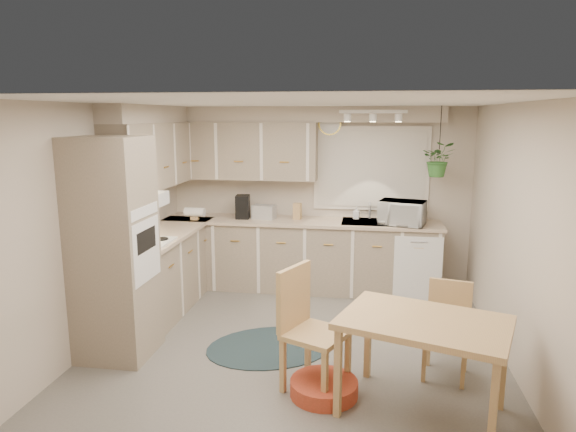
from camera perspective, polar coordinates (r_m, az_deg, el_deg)
The scene contains 35 objects.
floor at distance 5.29m, azimuth 0.85°, elevation -14.45°, with size 4.20×4.20×0.00m, color #615C55.
ceiling at distance 4.78m, azimuth 0.94°, elevation 12.51°, with size 4.20×4.20×0.00m, color silver.
wall_back at distance 6.95m, azimuth 3.32°, elevation 2.10°, with size 4.00×0.04×2.40m, color #B2A593.
wall_front at distance 2.92m, azimuth -5.00°, elevation -10.67°, with size 4.00×0.04×2.40m, color #B2A593.
wall_left at distance 5.54m, azimuth -20.07°, elevation -0.86°, with size 0.04×4.20×2.40m, color #B2A593.
wall_right at distance 5.03m, azimuth 24.09°, elevation -2.31°, with size 0.04×4.20×2.40m, color #B2A593.
base_cab_left at distance 6.35m, azimuth -13.43°, elevation -5.99°, with size 0.60×1.85×0.90m, color gray.
base_cab_back at distance 6.84m, azimuth 1.33°, elevation -4.47°, with size 3.60×0.60×0.90m, color gray.
counter_left at distance 6.23m, azimuth -13.54°, elevation -1.86°, with size 0.64×1.89×0.04m, color tan.
counter_back at distance 6.72m, azimuth 1.34°, elevation -0.62°, with size 3.64×0.64×0.04m, color tan.
oven_stack at distance 5.10m, azimuth -18.78°, elevation -3.50°, with size 0.65×0.65×2.10m, color gray.
wall_oven_face at distance 4.96m, azimuth -15.49°, elevation -3.71°, with size 0.02×0.56×0.58m, color silver.
upper_cab_left at distance 6.26m, azimuth -14.62°, elevation 6.54°, with size 0.35×2.00×0.75m, color gray.
upper_cab_back at distance 6.88m, azimuth -5.15°, elevation 7.22°, with size 2.00×0.35×0.75m, color gray.
soffit_left at distance 6.26m, azimuth -15.05°, elevation 10.88°, with size 0.30×2.00×0.20m, color #B2A593.
soffit_back at distance 6.74m, azimuth 1.57°, elevation 11.23°, with size 3.60×0.30×0.20m, color #B2A593.
cooktop at distance 5.71m, azimuth -15.64°, elevation -2.88°, with size 0.52×0.58×0.02m, color silver.
range_hood at distance 5.63m, azimuth -16.06°, elevation 1.64°, with size 0.40×0.60×0.14m, color silver.
window_blinds at distance 6.83m, azimuth 9.21°, elevation 5.21°, with size 1.40×0.02×1.00m, color beige.
window_frame at distance 6.84m, azimuth 9.21°, elevation 5.22°, with size 1.50×0.02×1.10m, color beige.
sink at distance 6.67m, azimuth 9.03°, elevation -1.01°, with size 0.70×0.48×0.10m, color #ABAEB3.
dishwasher_front at distance 6.52m, azimuth 14.20°, elevation -5.81°, with size 0.58×0.01×0.83m, color silver.
track_light_bar at distance 6.28m, azimuth 9.43°, elevation 11.37°, with size 0.80×0.04×0.04m, color silver.
wall_clock at distance 6.82m, azimuth 4.66°, elevation 10.19°, with size 0.30×0.30×0.03m, color #DDC24E.
dining_table at distance 4.23m, azimuth 14.66°, elevation -15.89°, with size 1.23×0.82×0.77m, color #AB7955.
chair_left at distance 4.38m, azimuth 3.14°, elevation -12.61°, with size 0.49×0.49×1.04m, color #AB7955.
chair_back at distance 4.81m, azimuth 17.22°, elevation -12.20°, with size 0.39×0.39×0.84m, color #AB7955.
braided_rug at distance 5.31m, azimuth -1.98°, elevation -14.33°, with size 1.28×0.96×0.01m, color black.
pet_bed at distance 4.49m, azimuth 4.01°, elevation -18.51°, with size 0.56×0.56×0.13m, color #B73B24.
microwave at distance 6.55m, azimuth 12.58°, elevation 0.64°, with size 0.55×0.30×0.37m, color silver.
soap_bottle at distance 6.81m, azimuth 7.59°, elevation -0.05°, with size 0.08×0.17×0.08m, color silver.
hanging_plant at distance 6.51m, azimuth 16.39°, elevation 5.65°, with size 0.38×0.43×0.33m, color #2F6629.
coffee_maker at distance 6.84m, azimuth -5.05°, elevation 1.03°, with size 0.17×0.21×0.31m, color black.
toaster at distance 6.80m, azimuth -2.68°, elevation 0.47°, with size 0.30×0.17×0.18m, color #ABAEB3.
knife_block at distance 6.76m, azimuth 1.05°, elevation 0.54°, with size 0.10×0.10×0.21m, color #AB7955.
Camera 1 is at (0.67, -4.73, 2.28)m, focal length 32.00 mm.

